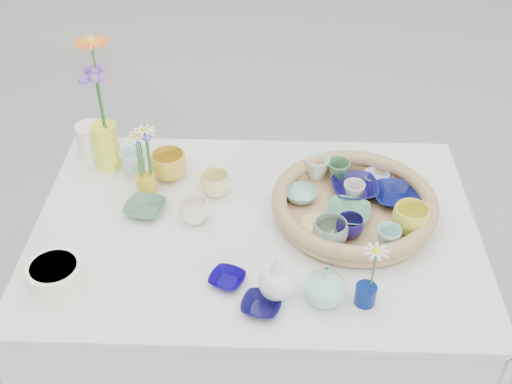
{
  "coord_description": "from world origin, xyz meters",
  "views": [
    {
      "loc": [
        0.05,
        -1.37,
        1.98
      ],
      "look_at": [
        0.0,
        0.02,
        0.87
      ],
      "focal_mm": 45.0,
      "sensor_mm": 36.0,
      "label": 1
    }
  ],
  "objects_px": {
    "display_table": "(256,384)",
    "tall_vase_yellow": "(106,146)",
    "wicker_tray": "(354,206)",
    "bud_vase_seafoam": "(325,284)"
  },
  "relations": [
    {
      "from": "wicker_tray",
      "to": "tall_vase_yellow",
      "type": "xyz_separation_m",
      "value": [
        -0.76,
        0.22,
        0.04
      ]
    },
    {
      "from": "display_table",
      "to": "bud_vase_seafoam",
      "type": "bearing_deg",
      "value": -56.9
    },
    {
      "from": "display_table",
      "to": "bud_vase_seafoam",
      "type": "xyz_separation_m",
      "value": [
        0.18,
        -0.28,
        0.82
      ]
    },
    {
      "from": "wicker_tray",
      "to": "bud_vase_seafoam",
      "type": "xyz_separation_m",
      "value": [
        -0.1,
        -0.33,
        0.02
      ]
    },
    {
      "from": "display_table",
      "to": "wicker_tray",
      "type": "relative_size",
      "value": 2.66
    },
    {
      "from": "display_table",
      "to": "tall_vase_yellow",
      "type": "relative_size",
      "value": 8.3
    },
    {
      "from": "tall_vase_yellow",
      "to": "display_table",
      "type": "bearing_deg",
      "value": -29.5
    },
    {
      "from": "tall_vase_yellow",
      "to": "wicker_tray",
      "type": "bearing_deg",
      "value": -16.2
    },
    {
      "from": "bud_vase_seafoam",
      "to": "tall_vase_yellow",
      "type": "distance_m",
      "value": 0.86
    },
    {
      "from": "display_table",
      "to": "wicker_tray",
      "type": "xyz_separation_m",
      "value": [
        0.28,
        0.05,
        0.8
      ]
    }
  ]
}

